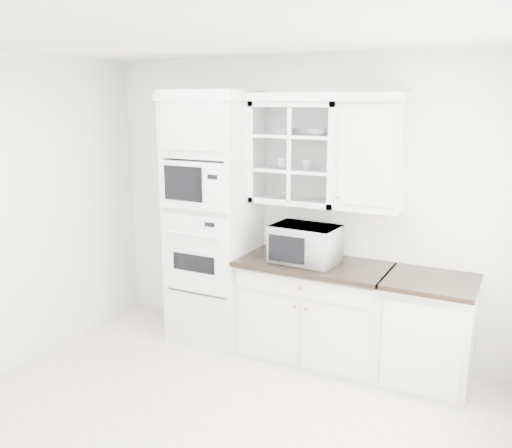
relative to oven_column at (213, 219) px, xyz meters
The scene contains 13 objects.
ground 2.00m from the oven_column, 62.12° to the right, with size 4.00×3.50×0.01m, color beige.
room_shell 1.37m from the oven_column, 52.79° to the right, with size 4.00×3.50×2.70m.
oven_column is the anchor object (origin of this frame).
base_cabinet_run 1.27m from the oven_column, ahead, with size 1.32×0.67×0.92m.
extra_base_cabinet 2.16m from the oven_column, ahead, with size 0.72×0.67×0.92m.
upper_cabinet_glass 1.03m from the oven_column, 12.10° to the left, with size 0.80×0.33×0.90m.
upper_cabinet_solid 1.60m from the oven_column, ahead, with size 0.55×0.33×0.90m, color silver.
crown_molding 1.33m from the oven_column, 11.90° to the left, with size 2.14×0.38×0.07m, color white.
countertop_microwave 0.96m from the oven_column, ahead, with size 0.56×0.47×0.33m, color white.
bowl_a 1.07m from the oven_column, 15.94° to the left, with size 0.22×0.22×0.05m, color white.
bowl_b 1.29m from the oven_column, ahead, with size 0.17×0.17×0.05m, color white.
cup_a 0.87m from the oven_column, 14.52° to the left, with size 0.12×0.12×0.10m, color white.
cup_b 1.05m from the oven_column, 10.51° to the left, with size 0.09×0.09×0.08m, color white.
Camera 1 is at (1.91, -2.86, 2.32)m, focal length 38.00 mm.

